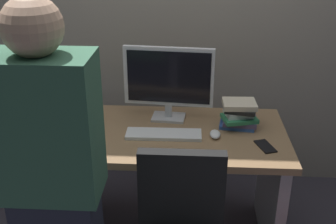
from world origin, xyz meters
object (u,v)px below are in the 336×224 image
object	(u,v)px
cell_phone	(265,146)
book_stack	(239,114)
desk	(168,166)
cup_near_keyboard	(79,134)
person_at_desk	(54,193)
cup_by_monitor	(95,111)
monitor	(169,80)
keyboard	(164,134)
mouse	(215,134)

from	to	relation	value
cell_phone	book_stack	bearing A→B (deg)	98.17
desk	cup_near_keyboard	world-z (taller)	cup_near_keyboard
person_at_desk	cup_by_monitor	xyz separation A→B (m)	(-0.04, 0.93, -0.05)
cup_near_keyboard	book_stack	size ratio (longest dim) A/B	0.44
desk	person_at_desk	distance (m)	0.94
monitor	keyboard	size ratio (longest dim) A/B	1.26
keyboard	book_stack	size ratio (longest dim) A/B	1.87
mouse	cell_phone	world-z (taller)	mouse
desk	book_stack	distance (m)	0.53
keyboard	cell_phone	distance (m)	0.57
desk	keyboard	bearing A→B (deg)	-115.67
cup_near_keyboard	monitor	bearing A→B (deg)	35.70
monitor	cell_phone	world-z (taller)	monitor
desk	cup_by_monitor	xyz separation A→B (m)	(-0.46, 0.15, 0.28)
keyboard	cup_by_monitor	distance (m)	0.49
person_at_desk	mouse	distance (m)	1.01
mouse	cup_by_monitor	world-z (taller)	cup_by_monitor
book_stack	cell_phone	distance (m)	0.28
person_at_desk	cell_phone	distance (m)	1.15
person_at_desk	cup_by_monitor	size ratio (longest dim) A/B	16.44
desk	cell_phone	size ratio (longest dim) A/B	9.53
cup_near_keyboard	book_stack	xyz separation A→B (m)	(0.89, 0.25, 0.03)
cup_near_keyboard	cell_phone	distance (m)	1.02
cup_near_keyboard	cell_phone	xyz separation A→B (m)	(1.02, 0.01, -0.05)
monitor	mouse	bearing A→B (deg)	-39.24
cup_by_monitor	book_stack	xyz separation A→B (m)	(0.88, -0.06, 0.03)
cup_near_keyboard	book_stack	world-z (taller)	book_stack
monitor	cup_by_monitor	bearing A→B (deg)	-176.38
cup_near_keyboard	cup_by_monitor	bearing A→B (deg)	86.48
cup_near_keyboard	cup_by_monitor	world-z (taller)	cup_near_keyboard
mouse	cup_near_keyboard	xyz separation A→B (m)	(-0.75, -0.11, 0.03)
monitor	mouse	xyz separation A→B (m)	(0.28, -0.23, -0.24)
mouse	cup_near_keyboard	distance (m)	0.76
desk	mouse	bearing A→B (deg)	-9.89
cup_near_keyboard	cell_phone	world-z (taller)	cup_near_keyboard
keyboard	cup_by_monitor	size ratio (longest dim) A/B	4.31
person_at_desk	cell_phone	xyz separation A→B (m)	(0.96, 0.63, -0.10)
mouse	book_stack	size ratio (longest dim) A/B	0.43
desk	person_at_desk	bearing A→B (deg)	-118.77
desk	keyboard	world-z (taller)	keyboard
cup_by_monitor	book_stack	bearing A→B (deg)	-3.67
person_at_desk	keyboard	world-z (taller)	person_at_desk
keyboard	book_stack	bearing A→B (deg)	18.02
book_stack	cell_phone	xyz separation A→B (m)	(0.12, -0.24, -0.08)
desk	monitor	xyz separation A→B (m)	(-0.01, 0.18, 0.49)
person_at_desk	cup_near_keyboard	xyz separation A→B (m)	(-0.06, 0.61, -0.05)
person_at_desk	cell_phone	size ratio (longest dim) A/B	11.38
desk	monitor	size ratio (longest dim) A/B	2.54
monitor	cell_phone	xyz separation A→B (m)	(0.55, -0.33, -0.25)
book_stack	desk	bearing A→B (deg)	-166.92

